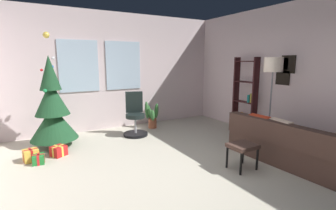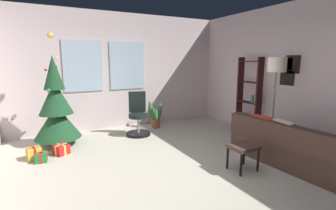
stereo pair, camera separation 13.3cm
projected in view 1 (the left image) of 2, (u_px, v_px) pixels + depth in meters
name	position (u px, v px, depth m)	size (l,w,h in m)	color
ground_plane	(188.00, 177.00, 3.77)	(5.44, 6.35, 0.10)	#BBB6A3
wall_back_with_windows	(117.00, 71.00, 6.25)	(5.44, 0.12, 2.90)	silver
wall_right_with_frames	(305.00, 75.00, 4.85)	(0.12, 6.35, 2.90)	silver
couch	(296.00, 147.00, 4.19)	(1.55, 1.97, 0.77)	#432E26
footstool	(243.00, 148.00, 3.90)	(0.42, 0.36, 0.42)	#432E26
holiday_tree	(53.00, 110.00, 4.87)	(0.91, 0.91, 2.26)	#4C331E
gift_box_red	(59.00, 151.00, 4.49)	(0.31, 0.31, 0.19)	red
gift_box_green	(39.00, 159.00, 4.16)	(0.20, 0.25, 0.16)	#1E722D
gift_box_gold	(31.00, 155.00, 4.25)	(0.26, 0.25, 0.22)	gold
office_chair	(135.00, 118.00, 5.71)	(0.56, 0.56, 1.01)	black
bookshelf	(245.00, 100.00, 5.92)	(0.18, 0.64, 1.80)	#351516
floor_lamp	(273.00, 71.00, 4.78)	(0.35, 0.35, 1.79)	slate
potted_plant	(151.00, 116.00, 6.32)	(0.41, 0.49, 0.70)	#975136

